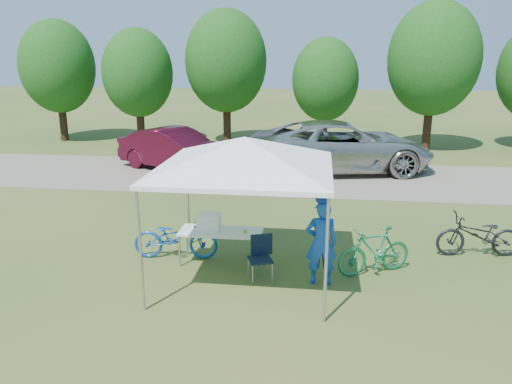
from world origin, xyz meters
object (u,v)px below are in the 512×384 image
cyclist (321,243)px  bike_blue (176,237)px  folding_chair (261,253)px  cooler (208,222)px  bike_green (374,251)px  minivan (340,146)px  folding_table (221,233)px  bike_dark (479,235)px  sedan (176,149)px

cyclist → bike_blue: 3.13m
folding_chair → cooler: size_ratio=1.74×
bike_green → minivan: 8.68m
folding_table → cooler: bearing=180.0°
folding_chair → cyclist: bearing=-26.1°
cooler → minivan: (2.93, 8.53, 0.06)m
folding_table → cooler: cooler is taller
folding_chair → minivan: minivan is taller
minivan → bike_green: bearing=170.7°
minivan → folding_chair: bearing=157.0°
bike_blue → bike_green: bike_green is taller
bike_dark → bike_green: bearing=-69.3°
folding_table → bike_green: 3.06m
cyclist → cooler: bearing=-21.3°
cyclist → folding_chair: bearing=-10.2°
cyclist → bike_green: size_ratio=1.03×
cooler → bike_blue: size_ratio=0.27×
cooler → sedan: sedan is taller
cooler → bike_dark: (5.59, 1.02, -0.40)m
sedan → bike_dark: bearing=-102.7°
folding_table → bike_green: bearing=-2.5°
bike_green → minivan: minivan is taller
bike_dark → minivan: (-2.65, 7.50, 0.46)m
bike_blue → folding_chair: bearing=-115.3°
bike_dark → sedan: sedan is taller
folding_table → folding_chair: (0.89, -0.58, -0.16)m
cooler → bike_dark: 5.69m
minivan → folding_table: bearing=150.7°
cyclist → bike_blue: cyclist is taller
cooler → bike_green: (3.31, -0.14, -0.40)m
bike_green → folding_table: bearing=-118.9°
folding_chair → bike_dark: 4.73m
folding_chair → minivan: size_ratio=0.13×
folding_table → bike_blue: bearing=173.4°
cyclist → bike_dark: size_ratio=0.91×
cooler → sedan: bearing=110.5°
bike_blue → minivan: bearing=-28.6°
bike_dark → bike_blue: bearing=-88.0°
folding_table → folding_chair: 1.07m
folding_table → sedan: bearing=112.1°
minivan → cyclist: bearing=164.1°
bike_dark → minivan: bearing=-166.7°
bike_green → bike_dark: bike_green is taller
minivan → cooler: bearing=149.2°
minivan → sedan: bearing=83.4°
folding_table → folding_chair: size_ratio=2.01×
cooler → cyclist: 2.38m
minivan → sedan: size_ratio=1.43×
bike_blue → bike_green: size_ratio=1.12×
folding_chair → bike_dark: bearing=-0.6°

